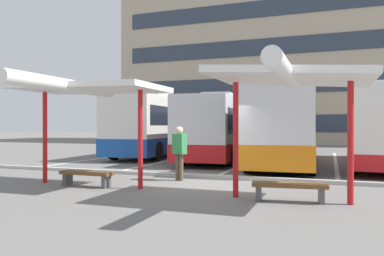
{
  "coord_description": "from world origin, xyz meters",
  "views": [
    {
      "loc": [
        3.8,
        -11.28,
        1.79
      ],
      "look_at": [
        -1.45,
        3.1,
        1.7
      ],
      "focal_mm": 35.65,
      "sensor_mm": 36.0,
      "label": 1
    }
  ],
  "objects_px": {
    "coach_bus_1": "(225,129)",
    "bench_1": "(289,188)",
    "bench_0": "(87,175)",
    "waiting_passenger_0": "(179,149)",
    "waiting_shelter_1": "(289,79)",
    "coach_bus_0": "(160,127)",
    "coach_bus_3": "(381,128)",
    "coach_bus_2": "(285,129)",
    "waiting_shelter_0": "(85,90)"
  },
  "relations": [
    {
      "from": "waiting_passenger_0",
      "to": "waiting_shelter_0",
      "type": "bearing_deg",
      "value": -134.24
    },
    {
      "from": "bench_0",
      "to": "bench_1",
      "type": "height_order",
      "value": "same"
    },
    {
      "from": "coach_bus_0",
      "to": "coach_bus_1",
      "type": "relative_size",
      "value": 0.84
    },
    {
      "from": "coach_bus_3",
      "to": "coach_bus_0",
      "type": "bearing_deg",
      "value": 170.63
    },
    {
      "from": "coach_bus_0",
      "to": "coach_bus_1",
      "type": "bearing_deg",
      "value": -3.87
    },
    {
      "from": "coach_bus_1",
      "to": "waiting_shelter_1",
      "type": "relative_size",
      "value": 2.81
    },
    {
      "from": "coach_bus_3",
      "to": "bench_1",
      "type": "distance_m",
      "value": 10.36
    },
    {
      "from": "coach_bus_2",
      "to": "waiting_passenger_0",
      "type": "xyz_separation_m",
      "value": [
        -2.6,
        -7.19,
        -0.61
      ]
    },
    {
      "from": "coach_bus_2",
      "to": "waiting_shelter_0",
      "type": "relative_size",
      "value": 2.73
    },
    {
      "from": "coach_bus_0",
      "to": "bench_0",
      "type": "distance_m",
      "value": 11.93
    },
    {
      "from": "coach_bus_2",
      "to": "waiting_shelter_0",
      "type": "height_order",
      "value": "coach_bus_2"
    },
    {
      "from": "coach_bus_2",
      "to": "waiting_shelter_0",
      "type": "xyz_separation_m",
      "value": [
        -4.7,
        -9.35,
        1.19
      ]
    },
    {
      "from": "bench_0",
      "to": "waiting_shelter_1",
      "type": "xyz_separation_m",
      "value": [
        5.83,
        -0.38,
        2.53
      ]
    },
    {
      "from": "bench_0",
      "to": "coach_bus_3",
      "type": "bearing_deg",
      "value": 47.07
    },
    {
      "from": "bench_0",
      "to": "bench_1",
      "type": "relative_size",
      "value": 0.94
    },
    {
      "from": "waiting_passenger_0",
      "to": "bench_0",
      "type": "bearing_deg",
      "value": -135.19
    },
    {
      "from": "coach_bus_3",
      "to": "waiting_passenger_0",
      "type": "height_order",
      "value": "coach_bus_3"
    },
    {
      "from": "bench_0",
      "to": "waiting_passenger_0",
      "type": "relative_size",
      "value": 0.94
    },
    {
      "from": "bench_1",
      "to": "coach_bus_2",
      "type": "bearing_deg",
      "value": 96.79
    },
    {
      "from": "coach_bus_2",
      "to": "waiting_shelter_1",
      "type": "xyz_separation_m",
      "value": [
        1.14,
        -9.66,
        1.23
      ]
    },
    {
      "from": "coach_bus_3",
      "to": "waiting_shelter_1",
      "type": "height_order",
      "value": "coach_bus_3"
    },
    {
      "from": "waiting_shelter_0",
      "to": "waiting_passenger_0",
      "type": "relative_size",
      "value": 2.56
    },
    {
      "from": "coach_bus_3",
      "to": "waiting_passenger_0",
      "type": "bearing_deg",
      "value": -132.27
    },
    {
      "from": "coach_bus_0",
      "to": "waiting_shelter_1",
      "type": "bearing_deg",
      "value": -53.52
    },
    {
      "from": "coach_bus_3",
      "to": "waiting_shelter_0",
      "type": "bearing_deg",
      "value": -132.72
    },
    {
      "from": "coach_bus_1",
      "to": "bench_1",
      "type": "distance_m",
      "value": 12.46
    },
    {
      "from": "waiting_shelter_0",
      "to": "bench_0",
      "type": "xyz_separation_m",
      "value": [
        -0.0,
        0.07,
        -2.5
      ]
    },
    {
      "from": "bench_0",
      "to": "waiting_shelter_1",
      "type": "bearing_deg",
      "value": -3.75
    },
    {
      "from": "coach_bus_2",
      "to": "bench_1",
      "type": "height_order",
      "value": "coach_bus_2"
    },
    {
      "from": "coach_bus_0",
      "to": "coach_bus_2",
      "type": "bearing_deg",
      "value": -16.12
    },
    {
      "from": "bench_0",
      "to": "waiting_shelter_0",
      "type": "bearing_deg",
      "value": -90.0
    },
    {
      "from": "waiting_shelter_0",
      "to": "waiting_passenger_0",
      "type": "distance_m",
      "value": 3.51
    },
    {
      "from": "waiting_passenger_0",
      "to": "waiting_shelter_1",
      "type": "bearing_deg",
      "value": -33.46
    },
    {
      "from": "coach_bus_0",
      "to": "waiting_shelter_1",
      "type": "relative_size",
      "value": 2.37
    },
    {
      "from": "coach_bus_0",
      "to": "waiting_passenger_0",
      "type": "relative_size",
      "value": 6.03
    },
    {
      "from": "coach_bus_3",
      "to": "waiting_shelter_0",
      "type": "relative_size",
      "value": 2.43
    },
    {
      "from": "coach_bus_0",
      "to": "bench_1",
      "type": "distance_m",
      "value": 14.74
    },
    {
      "from": "bench_0",
      "to": "waiting_passenger_0",
      "type": "bearing_deg",
      "value": 44.81
    },
    {
      "from": "coach_bus_3",
      "to": "bench_0",
      "type": "relative_size",
      "value": 6.59
    },
    {
      "from": "coach_bus_1",
      "to": "coach_bus_3",
      "type": "xyz_separation_m",
      "value": [
        7.7,
        -1.67,
        0.1
      ]
    },
    {
      "from": "coach_bus_1",
      "to": "bench_0",
      "type": "height_order",
      "value": "coach_bus_1"
    },
    {
      "from": "waiting_shelter_1",
      "to": "waiting_passenger_0",
      "type": "height_order",
      "value": "waiting_shelter_1"
    },
    {
      "from": "bench_1",
      "to": "coach_bus_1",
      "type": "bearing_deg",
      "value": 112.11
    },
    {
      "from": "bench_0",
      "to": "waiting_shelter_1",
      "type": "distance_m",
      "value": 6.37
    },
    {
      "from": "coach_bus_1",
      "to": "coach_bus_2",
      "type": "height_order",
      "value": "coach_bus_2"
    },
    {
      "from": "coach_bus_0",
      "to": "coach_bus_3",
      "type": "height_order",
      "value": "coach_bus_0"
    },
    {
      "from": "coach_bus_3",
      "to": "bench_0",
      "type": "height_order",
      "value": "coach_bus_3"
    },
    {
      "from": "waiting_shelter_0",
      "to": "coach_bus_1",
      "type": "bearing_deg",
      "value": 84.09
    },
    {
      "from": "coach_bus_1",
      "to": "waiting_passenger_0",
      "type": "distance_m",
      "value": 9.18
    },
    {
      "from": "waiting_shelter_1",
      "to": "bench_1",
      "type": "relative_size",
      "value": 2.54
    }
  ]
}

